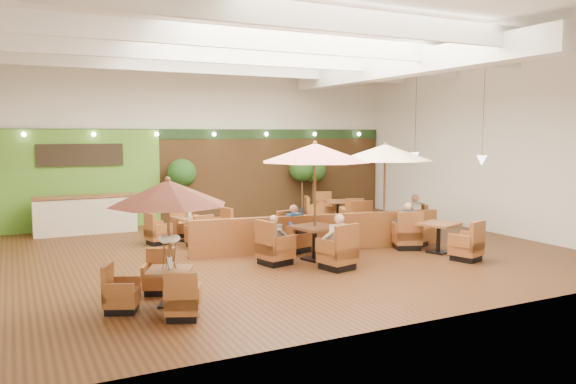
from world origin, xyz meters
TOP-DOWN VIEW (x-y plane):
  - room at (0.25, 1.22)m, footprint 14.04×14.00m
  - service_counter at (-4.40, 5.10)m, footprint 3.00×0.75m
  - booth_divider at (0.83, -0.33)m, footprint 6.83×1.29m
  - table_0 at (-3.98, -3.27)m, footprint 2.27×2.41m
  - table_1 at (0.09, -1.23)m, footprint 2.83×2.97m
  - table_2 at (3.01, -0.15)m, footprint 2.96×2.96m
  - table_3 at (-1.90, 2.39)m, footprint 2.51×2.51m
  - table_4 at (3.44, -1.94)m, footprint 1.14×2.82m
  - table_5 at (3.51, 3.61)m, footprint 1.87×2.67m
  - topiary_0 at (-1.29, 5.30)m, footprint 0.96×0.96m
  - topiary_1 at (3.26, 5.30)m, footprint 0.98×0.98m
  - topiary_2 at (3.74, 5.30)m, footprint 0.95×0.95m
  - diner_0 at (0.17, -2.29)m, footprint 0.44×0.38m
  - diner_1 at (0.17, -0.17)m, footprint 0.41×0.36m
  - diner_2 at (-0.89, -1.23)m, footprint 0.38×0.40m
  - diner_3 at (3.01, -1.19)m, footprint 0.44×0.40m
  - diner_4 at (4.05, -0.15)m, footprint 0.45×0.48m

SIDE VIEW (x-z plane):
  - table_5 at x=3.51m, z-range -0.12..0.82m
  - table_4 at x=3.44m, z-range -0.12..0.88m
  - table_3 at x=-1.90m, z-range -0.33..1.16m
  - booth_divider at x=0.83m, z-range 0.00..0.95m
  - service_counter at x=-4.40m, z-range -0.01..1.17m
  - diner_2 at x=-0.89m, z-range 0.37..1.09m
  - diner_1 at x=0.17m, z-range 0.36..1.13m
  - diner_3 at x=3.01m, z-range 0.36..1.16m
  - diner_0 at x=0.17m, z-range 0.36..1.17m
  - diner_4 at x=4.05m, z-range 0.35..1.21m
  - topiary_2 at x=3.74m, z-range 0.54..2.75m
  - table_0 at x=-3.98m, z-range 0.51..2.83m
  - topiary_0 at x=-1.29m, z-range 0.55..2.79m
  - topiary_1 at x=3.26m, z-range 0.56..2.84m
  - table_2 at x=3.01m, z-range 0.50..3.33m
  - table_1 at x=0.09m, z-range 0.62..3.52m
  - room at x=0.25m, z-range 0.87..6.39m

